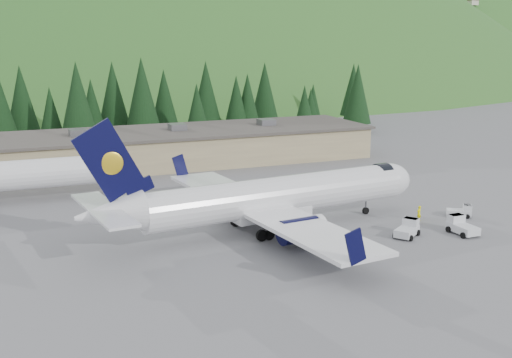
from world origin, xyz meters
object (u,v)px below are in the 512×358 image
object	(u,v)px
second_airliner	(11,175)
terminal_building	(146,148)
ramp_worker	(419,213)
baggage_tug_b	(461,211)
baggage_tug_c	(461,226)
airliner	(269,198)
baggage_tug_a	(408,229)

from	to	relation	value
second_airliner	terminal_building	xyz separation A→B (m)	(19.91, 16.00, -0.70)
second_airliner	terminal_building	bearing A→B (deg)	38.78
terminal_building	ramp_worker	world-z (taller)	terminal_building
baggage_tug_b	terminal_building	bearing A→B (deg)	155.59
baggage_tug_c	terminal_building	xyz separation A→B (m)	(-21.33, 46.52, 1.83)
airliner	ramp_worker	distance (m)	16.76
baggage_tug_c	ramp_worker	distance (m)	5.53
baggage_tug_a	terminal_building	world-z (taller)	terminal_building
baggage_tug_c	terminal_building	world-z (taller)	terminal_building
baggage_tug_b	airliner	bearing A→B (deg)	-155.11
baggage_tug_c	baggage_tug_a	bearing A→B (deg)	76.20
baggage_tug_a	baggage_tug_b	bearing A→B (deg)	-13.96
baggage_tug_c	ramp_worker	bearing A→B (deg)	11.15
airliner	baggage_tug_c	world-z (taller)	airliner
baggage_tug_b	terminal_building	size ratio (longest dim) A/B	0.04
airliner	ramp_worker	world-z (taller)	airliner
ramp_worker	baggage_tug_c	bearing A→B (deg)	83.37
second_airliner	ramp_worker	distance (m)	47.40
ramp_worker	baggage_tug_b	bearing A→B (deg)	155.93
baggage_tug_a	airliner	bearing A→B (deg)	114.78
ramp_worker	second_airliner	bearing A→B (deg)	-50.29
airliner	second_airliner	size ratio (longest dim) A/B	1.38
baggage_tug_a	baggage_tug_c	world-z (taller)	baggage_tug_c
second_airliner	baggage_tug_b	distance (m)	52.17
baggage_tug_a	terminal_building	distance (m)	47.97
second_airliner	baggage_tug_b	size ratio (longest dim) A/B	9.56
baggage_tug_a	terminal_building	xyz separation A→B (m)	(-15.87, 45.23, 1.87)
terminal_building	airliner	bearing A→B (deg)	-84.14
second_airliner	baggage_tug_a	bearing A→B (deg)	-39.24
ramp_worker	baggage_tug_a	bearing A→B (deg)	25.21
baggage_tug_a	baggage_tug_c	bearing A→B (deg)	-47.83
airliner	second_airliner	xyz separation A→B (m)	(-23.83, 22.12, -0.02)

